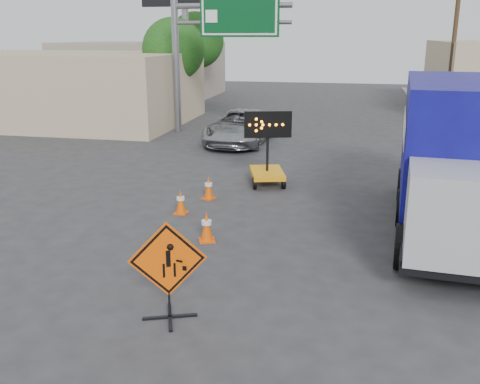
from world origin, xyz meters
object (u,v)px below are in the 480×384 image
(pickup_truck, at_px, (241,127))
(construction_sign, at_px, (168,269))
(arrow_board, at_px, (267,168))
(box_truck, at_px, (453,166))

(pickup_truck, bearing_deg, construction_sign, -79.72)
(pickup_truck, bearing_deg, arrow_board, -68.13)
(arrow_board, bearing_deg, pickup_truck, 93.17)
(construction_sign, bearing_deg, arrow_board, 67.48)
(arrow_board, height_order, box_truck, box_truck)
(pickup_truck, height_order, box_truck, box_truck)
(construction_sign, xyz_separation_m, arrow_board, (0.25, 9.48, -0.41))
(construction_sign, relative_size, arrow_board, 0.74)
(construction_sign, xyz_separation_m, pickup_truck, (-2.19, 16.50, -0.21))
(construction_sign, bearing_deg, pickup_truck, 76.54)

